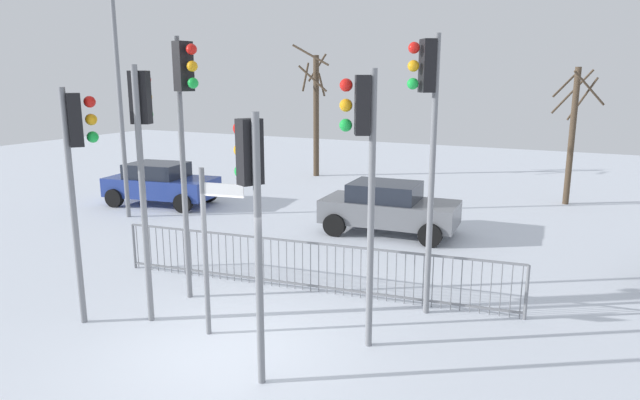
% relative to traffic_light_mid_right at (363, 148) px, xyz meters
% --- Properties ---
extents(ground_plane, '(60.00, 60.00, 0.00)m').
position_rel_traffic_light_mid_right_xyz_m(ground_plane, '(-1.90, -1.16, -3.30)').
color(ground_plane, silver).
extents(traffic_light_mid_right, '(0.52, 0.41, 4.50)m').
position_rel_traffic_light_mid_right_xyz_m(traffic_light_mid_right, '(0.00, 0.00, 0.00)').
color(traffic_light_mid_right, slate).
rests_on(traffic_light_mid_right, ground).
extents(traffic_light_foreground_right, '(0.37, 0.55, 4.58)m').
position_rel_traffic_light_mid_right_xyz_m(traffic_light_foreground_right, '(-3.87, -0.64, 0.06)').
color(traffic_light_foreground_right, slate).
rests_on(traffic_light_foreground_right, ground).
extents(traffic_light_rear_right, '(0.56, 0.36, 5.12)m').
position_rel_traffic_light_mid_right_xyz_m(traffic_light_rear_right, '(-3.77, 0.40, 0.44)').
color(traffic_light_rear_right, slate).
rests_on(traffic_light_rear_right, ground).
extents(traffic_light_rear_left, '(0.53, 0.40, 3.92)m').
position_rel_traffic_light_mid_right_xyz_m(traffic_light_rear_left, '(-0.99, -1.63, -0.42)').
color(traffic_light_rear_left, slate).
rests_on(traffic_light_rear_left, ground).
extents(traffic_light_mid_left, '(0.50, 0.44, 5.11)m').
position_rel_traffic_light_mid_right_xyz_m(traffic_light_mid_left, '(0.51, 1.71, 0.43)').
color(traffic_light_mid_left, slate).
rests_on(traffic_light_mid_left, ground).
extents(traffic_light_foreground_left, '(0.46, 0.48, 4.21)m').
position_rel_traffic_light_mid_right_xyz_m(traffic_light_foreground_left, '(-4.77, -1.27, -0.21)').
color(traffic_light_foreground_left, slate).
rests_on(traffic_light_foreground_left, ground).
extents(direction_sign_post, '(0.78, 0.17, 2.93)m').
position_rel_traffic_light_mid_right_xyz_m(direction_sign_post, '(-2.47, -0.75, -1.66)').
color(direction_sign_post, slate).
rests_on(direction_sign_post, ground).
extents(pedestrian_guard_railing, '(8.61, 1.07, 1.07)m').
position_rel_traffic_light_mid_right_xyz_m(pedestrian_guard_railing, '(-1.93, 1.78, -2.75)').
color(pedestrian_guard_railing, slate).
rests_on(pedestrian_guard_railing, ground).
extents(car_grey_near, '(3.90, 2.13, 1.47)m').
position_rel_traffic_light_mid_right_xyz_m(car_grey_near, '(-1.88, 6.73, -2.53)').
color(car_grey_near, slate).
rests_on(car_grey_near, ground).
extents(car_blue_mid, '(4.01, 2.40, 1.47)m').
position_rel_traffic_light_mid_right_xyz_m(car_blue_mid, '(-10.30, 6.75, -2.53)').
color(car_blue_mid, navy).
rests_on(car_blue_mid, ground).
extents(street_lamp, '(0.36, 0.36, 7.87)m').
position_rel_traffic_light_mid_right_xyz_m(street_lamp, '(-10.02, 4.89, 1.42)').
color(street_lamp, slate).
rests_on(street_lamp, ground).
extents(bare_tree_centre, '(1.62, 1.51, 5.79)m').
position_rel_traffic_light_mid_right_xyz_m(bare_tree_centre, '(-8.05, 14.44, -0.33)').
color(bare_tree_centre, '#473828').
rests_on(bare_tree_centre, ground).
extents(bare_tree_right, '(1.70, 1.71, 4.74)m').
position_rel_traffic_light_mid_right_xyz_m(bare_tree_right, '(2.52, 13.17, -0.70)').
color(bare_tree_right, '#473828').
rests_on(bare_tree_right, ground).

